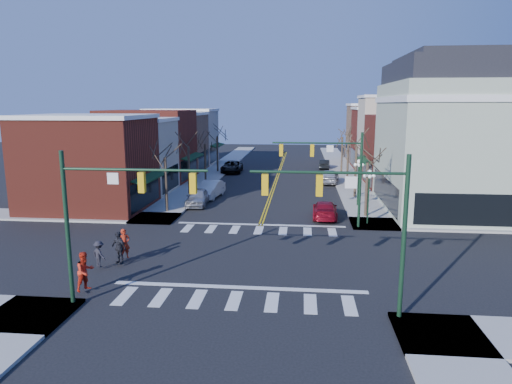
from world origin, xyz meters
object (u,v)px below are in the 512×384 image
(lamppost_midblock, at_px, (359,175))
(pedestrian_red_b, at_px, (85,271))
(victorian_corner, at_px, (459,134))
(lamppost_corner, at_px, (369,187))
(car_left_far, at_px, (232,167))
(pedestrian_red_a, at_px, (125,244))
(car_right_near, at_px, (325,210))
(car_right_far, at_px, (325,164))
(pedestrian_dark_b, at_px, (99,254))
(car_right_mid, at_px, (330,176))
(pedestrian_dark_a, at_px, (119,247))
(car_left_mid, at_px, (210,189))
(car_left_near, at_px, (198,197))

(lamppost_midblock, height_order, pedestrian_red_b, lamppost_midblock)
(victorian_corner, bearing_deg, pedestrian_red_b, -139.33)
(victorian_corner, relative_size, lamppost_corner, 3.29)
(car_left_far, bearing_deg, pedestrian_red_a, -93.40)
(car_right_near, height_order, car_right_far, car_right_near)
(lamppost_corner, distance_m, pedestrian_dark_b, 20.02)
(lamppost_corner, bearing_deg, car_left_far, 118.92)
(victorian_corner, height_order, pedestrian_red_a, victorian_corner)
(car_right_mid, xyz_separation_m, car_right_far, (0.00, 12.62, -0.18))
(car_right_far, bearing_deg, pedestrian_dark_b, 75.70)
(lamppost_corner, height_order, lamppost_midblock, same)
(pedestrian_dark_a, bearing_deg, pedestrian_red_b, -63.34)
(victorian_corner, xyz_separation_m, lamppost_midblock, (-8.30, 0.50, -3.70))
(car_left_mid, xyz_separation_m, car_right_mid, (12.38, 9.55, 0.02))
(car_left_far, distance_m, car_right_mid, 14.88)
(car_left_near, bearing_deg, car_right_near, -20.73)
(car_left_mid, relative_size, car_right_mid, 1.01)
(lamppost_corner, xyz_separation_m, car_right_near, (-3.15, 1.96, -2.26))
(victorian_corner, bearing_deg, pedestrian_red_a, -146.49)
(car_left_mid, relative_size, pedestrian_red_a, 2.78)
(car_right_mid, relative_size, car_right_far, 1.23)
(victorian_corner, relative_size, car_right_mid, 2.88)
(car_right_mid, height_order, car_right_far, car_right_mid)
(victorian_corner, height_order, car_right_near, victorian_corner)
(lamppost_midblock, distance_m, pedestrian_red_a, 22.54)
(car_right_near, xyz_separation_m, pedestrian_red_b, (-12.46, -16.50, 0.43))
(car_right_mid, bearing_deg, pedestrian_red_b, 74.92)
(car_left_far, height_order, pedestrian_red_a, pedestrian_red_a)
(car_left_far, relative_size, pedestrian_dark_a, 3.00)
(lamppost_corner, relative_size, car_right_far, 1.08)
(lamppost_midblock, height_order, car_left_mid, lamppost_midblock)
(car_right_mid, bearing_deg, car_left_far, -23.26)
(car_right_near, bearing_deg, car_right_mid, -92.72)
(victorian_corner, xyz_separation_m, car_right_far, (-10.10, 25.47, -5.99))
(lamppost_midblock, xyz_separation_m, car_left_near, (-14.60, -0.93, -2.19))
(car_right_mid, relative_size, pedestrian_dark_a, 2.62)
(car_right_near, bearing_deg, pedestrian_red_b, 54.79)
(victorian_corner, bearing_deg, car_left_near, -178.92)
(lamppost_corner, relative_size, car_left_mid, 0.86)
(car_right_near, xyz_separation_m, car_right_mid, (1.35, 16.89, 0.14))
(lamppost_midblock, distance_m, car_right_far, 25.14)
(car_right_far, height_order, pedestrian_dark_a, pedestrian_dark_a)
(car_right_near, bearing_deg, pedestrian_red_a, 45.33)
(car_right_far, height_order, pedestrian_dark_b, pedestrian_dark_b)
(lamppost_corner, height_order, car_right_far, lamppost_corner)
(car_left_mid, bearing_deg, car_left_far, 98.51)
(lamppost_corner, distance_m, lamppost_midblock, 6.50)
(car_left_mid, bearing_deg, pedestrian_dark_a, -86.66)
(pedestrian_dark_b, bearing_deg, car_right_far, -76.08)
(lamppost_midblock, distance_m, pedestrian_dark_a, 23.17)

